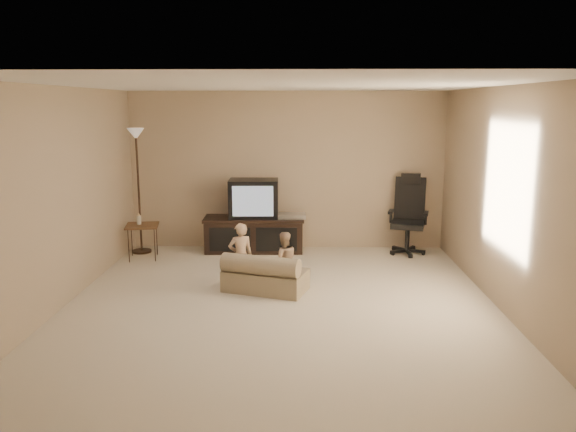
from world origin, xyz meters
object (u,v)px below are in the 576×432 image
toddler_right (284,260)px  toddler_left (241,256)px  side_table (142,226)px  child_sofa (264,276)px  tv_stand (254,221)px  office_chair (408,225)px  floor_lamp (137,163)px

toddler_right → toddler_left: bearing=-10.9°
side_table → child_sofa: side_table is taller
side_table → tv_stand: bearing=17.1°
tv_stand → side_table: tv_stand is taller
tv_stand → toddler_right: size_ratio=2.19×
side_table → child_sofa: bearing=-37.4°
tv_stand → toddler_right: (0.52, -1.86, -0.11)m
tv_stand → office_chair: office_chair is taller
child_sofa → toddler_left: 0.39m
office_chair → toddler_left: size_ratio=1.45×
side_table → toddler_left: bearing=-40.1°
side_table → toddler_right: 2.56m
tv_stand → office_chair: size_ratio=1.31×
tv_stand → office_chair: (2.41, -0.07, -0.03)m
side_table → toddler_right: bearing=-32.0°
side_table → floor_lamp: floor_lamp is taller
tv_stand → toddler_left: tv_stand is taller
toddler_left → tv_stand: bearing=-109.4°
office_chair → child_sofa: size_ratio=1.10×
tv_stand → office_chair: bearing=-3.4°
office_chair → tv_stand: bearing=-166.5°
office_chair → child_sofa: (-2.12, -1.92, -0.25)m
tv_stand → floor_lamp: bearing=-177.0°
child_sofa → toddler_right: bearing=44.7°
side_table → toddler_left: size_ratio=0.83×
office_chair → toddler_left: 3.03m
child_sofa → toddler_left: bearing=179.2°
tv_stand → floor_lamp: floor_lamp is taller
office_chair → side_table: bearing=-158.7°
floor_lamp → toddler_right: 3.05m
floor_lamp → toddler_left: 2.66m
tv_stand → toddler_left: 1.88m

